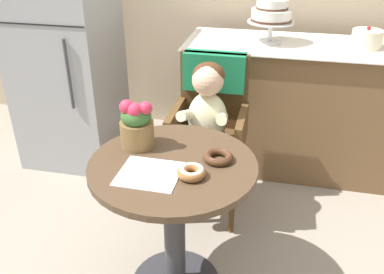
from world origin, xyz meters
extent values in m
cylinder|color=#4C3826|center=(0.00, 0.00, 0.70)|extent=(0.72, 0.72, 0.03)
cylinder|color=#333338|center=(0.00, 0.00, 0.34)|extent=(0.10, 0.10, 0.69)
cube|color=brown|center=(0.04, 0.63, 0.47)|extent=(0.42, 0.42, 0.04)
cube|color=brown|center=(0.04, 0.82, 0.72)|extent=(0.40, 0.04, 0.46)
cube|color=brown|center=(-0.15, 0.63, 0.58)|extent=(0.04, 0.38, 0.18)
cube|color=brown|center=(0.23, 0.63, 0.58)|extent=(0.04, 0.38, 0.18)
cube|color=#197247|center=(0.04, 0.82, 0.84)|extent=(0.36, 0.11, 0.22)
cylinder|color=brown|center=(-0.14, 0.45, 0.23)|extent=(0.03, 0.03, 0.45)
cylinder|color=brown|center=(0.22, 0.45, 0.23)|extent=(0.03, 0.03, 0.45)
cylinder|color=brown|center=(-0.14, 0.81, 0.23)|extent=(0.03, 0.03, 0.45)
cylinder|color=brown|center=(0.22, 0.81, 0.23)|extent=(0.03, 0.03, 0.45)
ellipsoid|color=beige|center=(0.04, 0.61, 0.64)|extent=(0.22, 0.16, 0.30)
sphere|color=#E0B293|center=(0.04, 0.60, 0.87)|extent=(0.17, 0.17, 0.17)
ellipsoid|color=#4C2D19|center=(0.04, 0.62, 0.89)|extent=(0.17, 0.17, 0.14)
cylinder|color=beige|center=(-0.06, 0.53, 0.69)|extent=(0.08, 0.23, 0.13)
sphere|color=#E0B293|center=(-0.05, 0.45, 0.62)|extent=(0.06, 0.06, 0.06)
cylinder|color=beige|center=(0.13, 0.53, 0.69)|extent=(0.08, 0.23, 0.13)
sphere|color=#E0B293|center=(0.12, 0.45, 0.62)|extent=(0.06, 0.06, 0.06)
cylinder|color=#3F4760|center=(-0.02, 0.53, 0.53)|extent=(0.09, 0.22, 0.09)
cylinder|color=#3F4760|center=(-0.02, 0.42, 0.36)|extent=(0.08, 0.08, 0.26)
cylinder|color=#3F4760|center=(0.09, 0.53, 0.53)|extent=(0.09, 0.22, 0.09)
cylinder|color=#3F4760|center=(0.09, 0.42, 0.36)|extent=(0.08, 0.08, 0.26)
cube|color=white|center=(-0.07, -0.10, 0.72)|extent=(0.25, 0.23, 0.00)
torus|color=#4C2D19|center=(0.18, 0.06, 0.74)|extent=(0.13, 0.13, 0.03)
torus|color=#512D1E|center=(0.18, 0.06, 0.75)|extent=(0.11, 0.11, 0.02)
torus|color=#936033|center=(0.10, -0.09, 0.74)|extent=(0.12, 0.12, 0.04)
torus|color=white|center=(0.10, -0.09, 0.75)|extent=(0.10, 0.10, 0.02)
cylinder|color=brown|center=(-0.19, 0.11, 0.78)|extent=(0.15, 0.15, 0.12)
ellipsoid|color=#38662D|center=(-0.19, 0.11, 0.87)|extent=(0.14, 0.14, 0.10)
sphere|color=#D82D4C|center=(-0.14, 0.10, 0.91)|extent=(0.06, 0.06, 0.06)
sphere|color=#D82D4C|center=(-0.18, 0.14, 0.87)|extent=(0.06, 0.06, 0.06)
sphere|color=#D82D4C|center=(-0.21, 0.12, 0.89)|extent=(0.05, 0.05, 0.05)
sphere|color=#D82D4C|center=(-0.22, 0.09, 0.92)|extent=(0.06, 0.06, 0.06)
sphere|color=#D82D4C|center=(-0.19, 0.08, 0.91)|extent=(0.07, 0.07, 0.07)
cube|color=brown|center=(0.55, 1.30, 0.45)|extent=(1.50, 0.56, 0.90)
cube|color=white|center=(0.55, 1.30, 0.90)|extent=(1.56, 0.62, 0.01)
cylinder|color=silver|center=(0.31, 1.30, 0.91)|extent=(0.16, 0.16, 0.01)
cylinder|color=silver|center=(0.31, 1.30, 0.97)|extent=(0.03, 0.03, 0.12)
cylinder|color=silver|center=(0.31, 1.30, 1.03)|extent=(0.30, 0.30, 0.01)
cylinder|color=white|center=(0.31, 1.30, 1.08)|extent=(0.26, 0.25, 0.08)
cylinder|color=#4C2D1E|center=(0.31, 1.30, 1.05)|extent=(0.26, 0.26, 0.01)
cylinder|color=white|center=(0.31, 1.30, 1.14)|extent=(0.20, 0.20, 0.06)
cylinder|color=#4C2D1E|center=(0.31, 1.30, 1.12)|extent=(0.20, 0.20, 0.01)
cylinder|color=beige|center=(0.91, 1.31, 0.96)|extent=(0.19, 0.19, 0.11)
sphere|color=red|center=(0.91, 1.31, 1.02)|extent=(0.02, 0.02, 0.02)
cube|color=#9EA0A5|center=(-1.05, 1.10, 0.85)|extent=(0.64, 0.60, 1.70)
cube|color=black|center=(-1.05, 0.80, 1.06)|extent=(0.63, 0.01, 0.01)
cylinder|color=#3F3F44|center=(-0.87, 0.79, 0.77)|extent=(0.02, 0.02, 0.45)
camera|label=1|loc=(0.40, -1.44, 1.65)|focal=38.93mm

